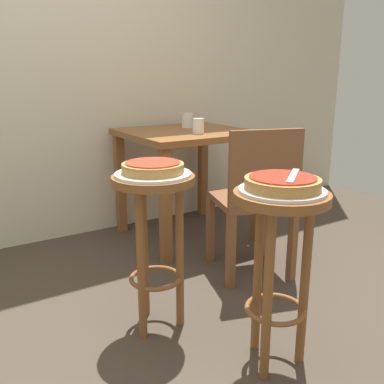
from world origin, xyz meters
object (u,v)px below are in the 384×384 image
serving_plate_foreground (282,190)px  pizza_server_knife (293,176)px  serving_plate_middle (153,174)px  stool_foreground (279,243)px  cup_far_edge (188,120)px  pizza_middle (153,167)px  cup_near_edge (198,126)px  stool_middle (154,220)px  pizza_foreground (282,183)px  dining_table (187,149)px  wooden_chair (256,197)px

serving_plate_foreground → pizza_server_knife: (0.03, -0.02, 0.06)m
serving_plate_middle → pizza_server_knife: size_ratio=1.47×
stool_foreground → pizza_server_knife: pizza_server_knife is taller
cup_far_edge → pizza_middle: bearing=-128.1°
pizza_server_knife → cup_near_edge: bearing=33.4°
pizza_middle → cup_far_edge: (0.81, 1.03, 0.06)m
serving_plate_foreground → stool_foreground: bearing=90.0°
stool_foreground → stool_middle: same height
stool_foreground → stool_middle: size_ratio=1.00×
stool_foreground → cup_far_edge: cup_far_edge is taller
pizza_foreground → pizza_server_knife: (0.03, -0.02, 0.03)m
serving_plate_foreground → pizza_server_knife: 0.07m
stool_middle → dining_table: bearing=51.3°
stool_middle → serving_plate_middle: size_ratio=2.19×
cup_near_edge → wooden_chair: size_ratio=0.11×
pizza_foreground → pizza_middle: (-0.27, 0.48, 0.00)m
stool_middle → dining_table: dining_table is taller
serving_plate_middle → pizza_middle: pizza_middle is taller
stool_foreground → serving_plate_middle: serving_plate_middle is taller
stool_foreground → serving_plate_foreground: 0.20m
pizza_foreground → pizza_server_knife: bearing=-33.7°
stool_foreground → cup_far_edge: size_ratio=6.90×
serving_plate_foreground → cup_far_edge: bearing=70.4°
serving_plate_middle → cup_near_edge: size_ratio=3.32×
pizza_middle → wooden_chair: size_ratio=0.31×
pizza_foreground → pizza_middle: same height
serving_plate_middle → cup_far_edge: 1.31m
dining_table → wooden_chair: bearing=-91.4°
stool_foreground → cup_near_edge: 1.31m
stool_foreground → wooden_chair: size_ratio=0.83×
pizza_middle → pizza_server_knife: (0.30, -0.50, 0.03)m
pizza_foreground → cup_far_edge: 1.61m
wooden_chair → pizza_server_knife: 0.83m
stool_foreground → pizza_foreground: 0.23m
serving_plate_foreground → wooden_chair: bearing=55.7°
stool_foreground → pizza_middle: size_ratio=2.72×
cup_far_edge → pizza_foreground: bearing=-109.6°
serving_plate_middle → dining_table: 1.16m
serving_plate_middle → cup_far_edge: bearing=51.9°
cup_near_edge → dining_table: bearing=81.7°
serving_plate_middle → cup_near_edge: 1.01m
pizza_middle → wooden_chair: 0.77m
stool_middle → pizza_server_knife: bearing=-59.1°
stool_middle → dining_table: 1.16m
cup_near_edge → pizza_middle: bearing=-134.0°
stool_middle → cup_far_edge: (0.81, 1.03, 0.29)m
serving_plate_middle → pizza_middle: bearing=0.0°
serving_plate_foreground → serving_plate_middle: 0.55m
serving_plate_foreground → dining_table: dining_table is taller
stool_foreground → serving_plate_foreground: size_ratio=2.25×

